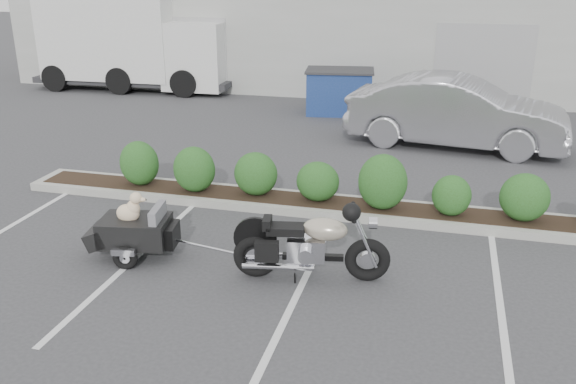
% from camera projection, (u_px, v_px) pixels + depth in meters
% --- Properties ---
extents(ground, '(90.00, 90.00, 0.00)m').
position_uv_depth(ground, '(238.00, 255.00, 9.58)').
color(ground, '#38383A').
rests_on(ground, ground).
extents(planter_kerb, '(12.00, 1.00, 0.15)m').
position_uv_depth(planter_kerb, '(327.00, 206.00, 11.31)').
color(planter_kerb, '#9E9E93').
rests_on(planter_kerb, ground).
extents(building, '(26.00, 10.00, 4.00)m').
position_uv_depth(building, '(375.00, 26.00, 24.30)').
color(building, '#9EA099').
rests_on(building, ground).
extents(motorcycle, '(2.26, 0.91, 1.30)m').
position_uv_depth(motorcycle, '(311.00, 246.00, 8.67)').
color(motorcycle, black).
rests_on(motorcycle, ground).
extents(pet_trailer, '(1.83, 1.04, 1.08)m').
position_uv_depth(pet_trailer, '(134.00, 230.00, 9.36)').
color(pet_trailer, black).
rests_on(pet_trailer, ground).
extents(sedan, '(5.48, 2.52, 1.74)m').
position_uv_depth(sedan, '(457.00, 112.00, 15.01)').
color(sedan, '#B2B1B8').
rests_on(sedan, ground).
extents(dumpster, '(2.20, 1.66, 1.34)m').
position_uv_depth(dumpster, '(339.00, 91.00, 18.52)').
color(dumpster, navy).
rests_on(dumpster, ground).
extents(delivery_truck, '(7.39, 2.80, 3.34)m').
position_uv_depth(delivery_truck, '(136.00, 44.00, 21.96)').
color(delivery_truck, silver).
rests_on(delivery_truck, ground).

